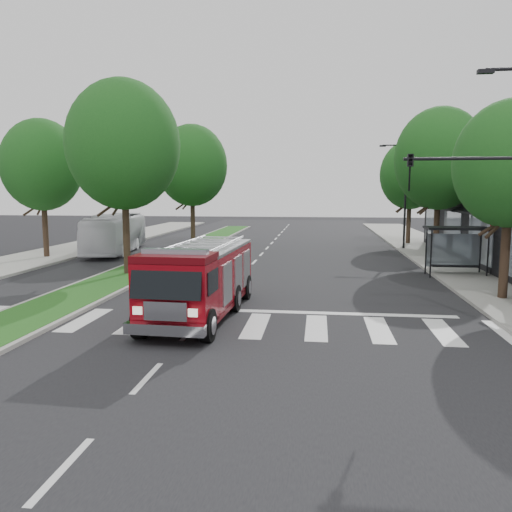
{
  "coord_description": "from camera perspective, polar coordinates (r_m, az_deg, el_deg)",
  "views": [
    {
      "loc": [
        4.02,
        -19.04,
        4.43
      ],
      "look_at": [
        1.47,
        1.19,
        1.8
      ],
      "focal_mm": 35.0,
      "sensor_mm": 36.0,
      "label": 1
    }
  ],
  "objects": [
    {
      "name": "ground",
      "position": [
        19.96,
        -4.65,
        -5.5
      ],
      "size": [
        140.0,
        140.0,
        0.0
      ],
      "primitive_type": "plane",
      "color": "black",
      "rests_on": "ground"
    },
    {
      "name": "sidewalk_right",
      "position": [
        30.57,
        23.21,
        -1.44
      ],
      "size": [
        5.0,
        80.0,
        0.15
      ],
      "primitive_type": "cube",
      "color": "gray",
      "rests_on": "ground"
    },
    {
      "name": "sidewalk_left",
      "position": [
        34.72,
        -25.14,
        -0.56
      ],
      "size": [
        5.0,
        80.0,
        0.15
      ],
      "primitive_type": "cube",
      "color": "gray",
      "rests_on": "ground"
    },
    {
      "name": "median",
      "position": [
        38.62,
        -7.91,
        0.81
      ],
      "size": [
        3.0,
        50.0,
        0.15
      ],
      "color": "gray",
      "rests_on": "ground"
    },
    {
      "name": "bus_shelter",
      "position": [
        28.22,
        21.9,
        1.96
      ],
      "size": [
        3.2,
        1.6,
        2.61
      ],
      "color": "black",
      "rests_on": "ground"
    },
    {
      "name": "tree_right_near",
      "position": [
        22.36,
        27.1,
        9.32
      ],
      "size": [
        4.4,
        4.4,
        8.05
      ],
      "color": "black",
      "rests_on": "ground"
    },
    {
      "name": "tree_right_mid",
      "position": [
        33.94,
        20.24,
        10.38
      ],
      "size": [
        5.6,
        5.6,
        9.72
      ],
      "color": "black",
      "rests_on": "ground"
    },
    {
      "name": "tree_right_far",
      "position": [
        43.71,
        17.23,
        8.87
      ],
      "size": [
        5.0,
        5.0,
        8.73
      ],
      "color": "black",
      "rests_on": "ground"
    },
    {
      "name": "tree_median_near",
      "position": [
        27.08,
        -14.92,
        12.16
      ],
      "size": [
        5.8,
        5.8,
        10.16
      ],
      "color": "black",
      "rests_on": "ground"
    },
    {
      "name": "tree_median_far",
      "position": [
        40.36,
        -7.33,
        10.21
      ],
      "size": [
        5.6,
        5.6,
        9.72
      ],
      "color": "black",
      "rests_on": "ground"
    },
    {
      "name": "tree_left_mid",
      "position": [
        35.93,
        -23.27,
        9.52
      ],
      "size": [
        5.2,
        5.2,
        9.16
      ],
      "color": "black",
      "rests_on": "ground"
    },
    {
      "name": "streetlight_right_near",
      "position": [
        16.52,
        27.21,
        7.37
      ],
      "size": [
        4.08,
        0.22,
        8.0
      ],
      "color": "black",
      "rests_on": "ground"
    },
    {
      "name": "streetlight_right_far",
      "position": [
        39.55,
        16.51,
        7.12
      ],
      "size": [
        2.11,
        0.2,
        8.0
      ],
      "color": "black",
      "rests_on": "ground"
    },
    {
      "name": "fire_engine",
      "position": [
        17.93,
        -6.28,
        -2.71
      ],
      "size": [
        2.72,
        7.98,
        2.74
      ],
      "rotation": [
        0.0,
        0.0,
        -0.04
      ],
      "color": "#500409",
      "rests_on": "ground"
    },
    {
      "name": "city_bus",
      "position": [
        37.8,
        -15.73,
        2.5
      ],
      "size": [
        3.92,
        10.41,
        2.83
      ],
      "primitive_type": "imported",
      "rotation": [
        0.0,
        0.0,
        0.16
      ],
      "color": "silver",
      "rests_on": "ground"
    }
  ]
}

